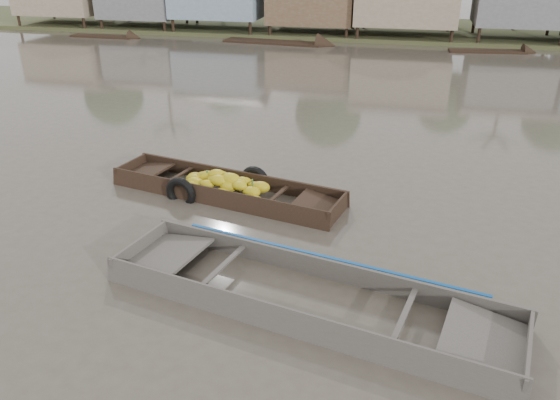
# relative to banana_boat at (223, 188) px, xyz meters

# --- Properties ---
(ground) EXTENTS (120.00, 120.00, 0.00)m
(ground) POSITION_rel_banana_boat_xyz_m (1.41, -2.71, -0.20)
(ground) COLOR #4C453A
(ground) RESTS_ON ground
(banana_boat) EXTENTS (6.50, 2.80, 0.90)m
(banana_boat) POSITION_rel_banana_boat_xyz_m (0.00, 0.00, 0.00)
(banana_boat) COLOR black
(banana_boat) RESTS_ON ground
(viewer_boat) EXTENTS (7.92, 3.57, 0.62)m
(viewer_boat) POSITION_rel_banana_boat_xyz_m (3.06, -4.18, -0.14)
(viewer_boat) COLOR #48433D
(viewer_boat) RESTS_ON ground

